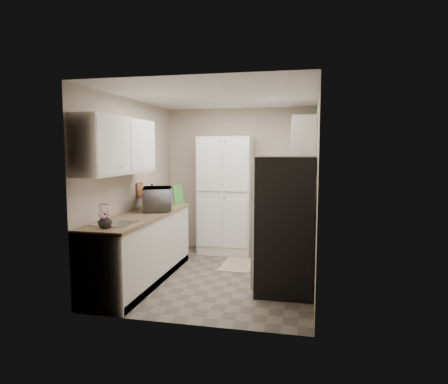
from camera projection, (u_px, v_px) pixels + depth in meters
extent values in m
plane|color=#665B4C|center=(220.00, 276.00, 5.65)|extent=(3.20, 3.20, 0.00)
cube|color=#AFA08D|center=(240.00, 180.00, 7.07)|extent=(2.60, 0.04, 2.50)
cube|color=#AFA08D|center=(183.00, 204.00, 3.96)|extent=(2.60, 0.04, 2.50)
cube|color=#AFA08D|center=(133.00, 187.00, 5.79)|extent=(0.04, 3.20, 2.50)
cube|color=#AFA08D|center=(316.00, 190.00, 5.24)|extent=(0.04, 3.20, 2.50)
cube|color=white|center=(220.00, 96.00, 5.38)|extent=(2.60, 3.20, 0.04)
cube|color=silver|center=(118.00, 146.00, 4.97)|extent=(0.33, 1.60, 0.70)
cube|color=silver|center=(305.00, 143.00, 5.99)|extent=(0.33, 1.55, 0.58)
cube|color=#99999E|center=(300.00, 168.00, 5.63)|extent=(0.45, 0.76, 0.13)
cube|color=#B7B7BC|center=(115.00, 224.00, 4.64)|extent=(0.45, 0.40, 0.02)
cube|color=brown|center=(140.00, 190.00, 5.99)|extent=(0.02, 0.22, 0.22)
cube|color=silver|center=(226.00, 195.00, 6.86)|extent=(0.90, 0.55, 2.00)
cube|color=silver|center=(141.00, 249.00, 5.39)|extent=(0.60, 2.30, 0.88)
cube|color=#846647|center=(141.00, 216.00, 5.35)|extent=(0.63, 2.33, 0.04)
cube|color=silver|center=(295.00, 232.00, 6.54)|extent=(0.60, 0.80, 0.88)
cube|color=#846647|center=(295.00, 204.00, 6.49)|extent=(0.63, 0.83, 0.04)
cube|color=#B7B7BC|center=(291.00, 242.00, 5.77)|extent=(0.64, 0.76, 0.90)
cube|color=black|center=(292.00, 210.00, 5.72)|extent=(0.66, 0.78, 0.03)
cube|color=black|center=(313.00, 204.00, 5.65)|extent=(0.06, 0.76, 0.22)
cube|color=tan|center=(265.00, 236.00, 5.70)|extent=(0.01, 0.16, 0.42)
cube|color=beige|center=(266.00, 233.00, 5.94)|extent=(0.01, 0.16, 0.42)
cube|color=#B7B7BC|center=(286.00, 225.00, 4.96)|extent=(0.70, 0.72, 1.70)
imported|color=silver|center=(158.00, 199.00, 5.70)|extent=(0.58, 0.69, 0.33)
cylinder|color=black|center=(152.00, 196.00, 6.10)|extent=(0.08, 0.08, 0.31)
imported|color=white|center=(105.00, 221.00, 4.41)|extent=(0.18, 0.18, 0.16)
cube|color=green|center=(178.00, 194.00, 6.39)|extent=(0.09, 0.24, 0.30)
cube|color=silver|center=(302.00, 196.00, 6.43)|extent=(0.35, 0.43, 0.23)
cube|color=tan|center=(238.00, 265.00, 6.19)|extent=(0.50, 0.78, 0.01)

